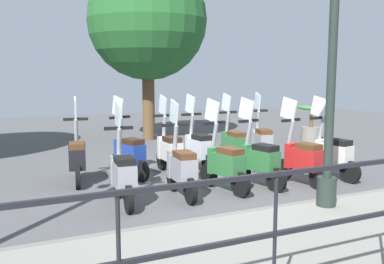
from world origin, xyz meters
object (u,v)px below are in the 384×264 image
Objects in this scene: scooter_far_4 at (129,153)px; tree_distant at (147,21)px; scooter_far_2 at (198,148)px; scooter_near_2 at (259,159)px; scooter_far_1 at (233,144)px; scooter_far_3 at (169,150)px; scooter_near_0 at (332,153)px; scooter_near_1 at (302,158)px; scooter_near_3 at (225,163)px; scooter_near_4 at (181,167)px; scooter_near_5 at (123,174)px; scooter_far_5 at (77,157)px; potted_palm at (311,127)px; scooter_far_0 at (261,141)px; lamp_post_near at (332,68)px.

tree_distant is at bearing -41.03° from scooter_far_4.
tree_distant is at bearing -10.08° from scooter_far_2.
scooter_near_2 is 1.00× the size of scooter_far_2.
scooter_far_1 is 1.50m from scooter_far_3.
scooter_near_0 and scooter_near_2 have the same top height.
scooter_near_3 is (0.20, 1.44, 0.00)m from scooter_near_1.
tree_distant reaches higher than scooter_near_2.
tree_distant is at bearing -11.05° from scooter_near_4.
scooter_near_1 and scooter_near_4 have the same top height.
scooter_near_3 is 2.00m from scooter_far_1.
scooter_far_1 is 2.30m from scooter_far_4.
scooter_near_2 and scooter_near_5 have the same top height.
scooter_near_4 and scooter_far_4 have the same top height.
scooter_near_2 is at bearing -147.61° from scooter_far_4.
tree_distant reaches higher than scooter_far_3.
tree_distant is 3.39× the size of scooter_far_5.
scooter_near_2 and scooter_near_3 have the same top height.
scooter_near_2 is at bearing -84.01° from scooter_near_5.
potted_palm is 3.34m from scooter_far_0.
tree_distant is (7.65, -0.10, 1.45)m from lamp_post_near.
scooter_near_0 is 1.00× the size of scooter_far_4.
scooter_far_5 is at bearing 40.36° from lamp_post_near.
scooter_near_5 is (0.19, 3.18, 0.00)m from scooter_near_1.
scooter_near_0 is at bearing -91.22° from scooter_near_1.
scooter_far_4 is at bearing 37.77° from scooter_near_2.
scooter_far_3 is at bearing 47.90° from scooter_near_0.
lamp_post_near is at bearing -168.10° from scooter_far_4.
scooter_near_3 and scooter_near_4 have the same top height.
scooter_far_4 is (0.05, 1.43, 0.00)m from scooter_far_2.
tree_distant is 6.03m from scooter_far_5.
scooter_far_0 is at bearing -104.97° from scooter_far_4.
scooter_near_1 is 3.99m from scooter_far_5.
scooter_near_2 is at bearing -109.56° from scooter_far_5.
lamp_post_near is 2.29m from scooter_near_2.
lamp_post_near is 2.74m from scooter_near_0.
scooter_near_2 is 1.00× the size of scooter_far_4.
scooter_far_4 is 1.00× the size of scooter_far_5.
scooter_near_3 is 1.00× the size of scooter_far_1.
scooter_far_0 is (-4.25, -1.13, -2.99)m from tree_distant.
scooter_near_2 is 2.09m from scooter_far_0.
scooter_far_4 is at bearing 84.25° from scooter_far_2.
scooter_far_5 is at bearing 105.08° from potted_palm.
potted_palm is 5.47m from scooter_far_3.
scooter_far_0 is at bearing -82.82° from scooter_far_1.
scooter_near_0 is (1.60, -1.59, -1.54)m from lamp_post_near.
scooter_near_3 and scooter_far_3 have the same top height.
potted_palm is 0.69× the size of scooter_far_2.
scooter_near_2 is (-5.95, 0.07, -2.99)m from tree_distant.
scooter_far_1 is (1.62, -0.44, 0.00)m from scooter_near_2.
tree_distant is 5.36m from scooter_far_2.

